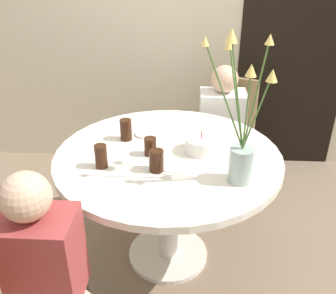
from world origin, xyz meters
TOP-DOWN VIEW (x-y plane):
  - ground_plane at (0.00, 0.00)m, footprint 16.00×16.00m
  - wall_back at (0.00, 1.34)m, footprint 8.00×0.05m
  - doorway_panel at (0.97, 1.31)m, footprint 0.90×0.01m
  - dining_table at (0.00, 0.00)m, footprint 1.28×1.28m
  - chair_left_flank at (0.43, 0.93)m, footprint 0.53×0.53m
  - birthday_cake at (0.19, 0.03)m, footprint 0.18×0.18m
  - flower_vase at (0.36, -0.26)m, footprint 0.34×0.23m
  - side_plate at (-0.14, 0.24)m, footprint 0.17×0.17m
  - drink_glass_0 at (-0.10, -0.02)m, footprint 0.07×0.07m
  - drink_glass_1 at (-0.26, 0.16)m, footprint 0.07×0.07m
  - drink_glass_2 at (-0.34, -0.17)m, footprint 0.07×0.07m
  - drink_glass_3 at (-0.05, -0.19)m, footprint 0.08×0.08m
  - person_boy at (0.37, 0.79)m, footprint 0.34×0.24m
  - person_guest at (-0.50, -0.71)m, footprint 0.34×0.24m

SIDE VIEW (x-z plane):
  - ground_plane at x=0.00m, z-range 0.00..0.00m
  - person_boy at x=0.37m, z-range -0.03..1.02m
  - person_guest at x=-0.50m, z-range -0.03..1.02m
  - chair_left_flank at x=0.43m, z-range 0.05..0.95m
  - dining_table at x=0.00m, z-range 0.25..1.01m
  - side_plate at x=-0.14m, z-range 0.76..0.77m
  - birthday_cake at x=0.19m, z-range 0.74..0.87m
  - drink_glass_0 at x=-0.10m, z-range 0.76..0.87m
  - drink_glass_3 at x=-0.05m, z-range 0.76..0.88m
  - drink_glass_2 at x=-0.34m, z-range 0.76..0.89m
  - drink_glass_1 at x=-0.26m, z-range 0.76..0.89m
  - flower_vase at x=0.36m, z-range 0.62..1.34m
  - doorway_panel at x=0.97m, z-range 0.00..2.05m
  - wall_back at x=0.00m, z-range 0.00..2.60m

